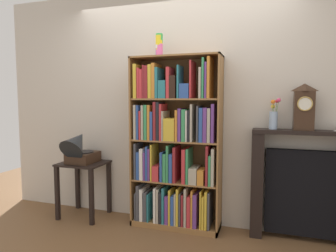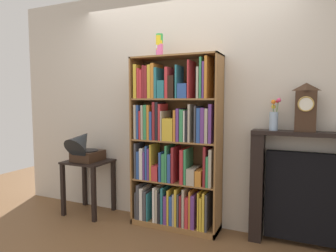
{
  "view_description": "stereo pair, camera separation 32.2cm",
  "coord_description": "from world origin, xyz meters",
  "px_view_note": "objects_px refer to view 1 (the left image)",
  "views": [
    {
      "loc": [
        0.91,
        -2.95,
        1.4
      ],
      "look_at": [
        -0.09,
        0.1,
        1.12
      ],
      "focal_mm": 31.57,
      "sensor_mm": 36.0,
      "label": 1
    },
    {
      "loc": [
        1.21,
        -2.84,
        1.4
      ],
      "look_at": [
        -0.09,
        0.1,
        1.12
      ],
      "focal_mm": 31.57,
      "sensor_mm": 36.0,
      "label": 2
    }
  ],
  "objects_px": {
    "fireplace_mantel": "(303,187)",
    "flower_vase": "(274,117)",
    "gramophone": "(79,148)",
    "bookshelf": "(174,150)",
    "side_table_left": "(84,176)",
    "cup_stack": "(159,45)",
    "mantel_clock": "(304,107)"
  },
  "relations": [
    {
      "from": "side_table_left",
      "to": "gramophone",
      "type": "distance_m",
      "value": 0.37
    },
    {
      "from": "gramophone",
      "to": "fireplace_mantel",
      "type": "relative_size",
      "value": 0.43
    },
    {
      "from": "side_table_left",
      "to": "bookshelf",
      "type": "bearing_deg",
      "value": 2.96
    },
    {
      "from": "cup_stack",
      "to": "fireplace_mantel",
      "type": "relative_size",
      "value": 0.22
    },
    {
      "from": "bookshelf",
      "to": "flower_vase",
      "type": "bearing_deg",
      "value": 3.77
    },
    {
      "from": "fireplace_mantel",
      "to": "bookshelf",
      "type": "bearing_deg",
      "value": -176.4
    },
    {
      "from": "bookshelf",
      "to": "fireplace_mantel",
      "type": "bearing_deg",
      "value": 3.6
    },
    {
      "from": "mantel_clock",
      "to": "flower_vase",
      "type": "relative_size",
      "value": 1.45
    },
    {
      "from": "gramophone",
      "to": "fireplace_mantel",
      "type": "distance_m",
      "value": 2.45
    },
    {
      "from": "bookshelf",
      "to": "fireplace_mantel",
      "type": "distance_m",
      "value": 1.35
    },
    {
      "from": "gramophone",
      "to": "fireplace_mantel",
      "type": "height_order",
      "value": "gramophone"
    },
    {
      "from": "side_table_left",
      "to": "fireplace_mantel",
      "type": "height_order",
      "value": "fireplace_mantel"
    },
    {
      "from": "cup_stack",
      "to": "gramophone",
      "type": "xyz_separation_m",
      "value": [
        -0.95,
        -0.13,
        -1.14
      ]
    },
    {
      "from": "fireplace_mantel",
      "to": "mantel_clock",
      "type": "relative_size",
      "value": 2.48
    },
    {
      "from": "bookshelf",
      "to": "side_table_left",
      "type": "xyz_separation_m",
      "value": [
        -1.11,
        -0.06,
        -0.37
      ]
    },
    {
      "from": "bookshelf",
      "to": "flower_vase",
      "type": "xyz_separation_m",
      "value": [
        1.02,
        0.07,
        0.37
      ]
    },
    {
      "from": "side_table_left",
      "to": "fireplace_mantel",
      "type": "bearing_deg",
      "value": 3.3
    },
    {
      "from": "gramophone",
      "to": "bookshelf",
      "type": "bearing_deg",
      "value": 6.75
    },
    {
      "from": "bookshelf",
      "to": "flower_vase",
      "type": "height_order",
      "value": "bookshelf"
    },
    {
      "from": "mantel_clock",
      "to": "bookshelf",
      "type": "bearing_deg",
      "value": -177.16
    },
    {
      "from": "gramophone",
      "to": "flower_vase",
      "type": "height_order",
      "value": "flower_vase"
    },
    {
      "from": "side_table_left",
      "to": "gramophone",
      "type": "xyz_separation_m",
      "value": [
        0.0,
        -0.07,
        0.36
      ]
    },
    {
      "from": "fireplace_mantel",
      "to": "cup_stack",
      "type": "bearing_deg",
      "value": -176.66
    },
    {
      "from": "fireplace_mantel",
      "to": "flower_vase",
      "type": "relative_size",
      "value": 3.59
    },
    {
      "from": "bookshelf",
      "to": "mantel_clock",
      "type": "xyz_separation_m",
      "value": [
        1.29,
        0.06,
        0.48
      ]
    },
    {
      "from": "cup_stack",
      "to": "gramophone",
      "type": "distance_m",
      "value": 1.49
    },
    {
      "from": "mantel_clock",
      "to": "cup_stack",
      "type": "bearing_deg",
      "value": -177.33
    },
    {
      "from": "bookshelf",
      "to": "fireplace_mantel",
      "type": "relative_size",
      "value": 1.68
    },
    {
      "from": "cup_stack",
      "to": "mantel_clock",
      "type": "height_order",
      "value": "cup_stack"
    },
    {
      "from": "gramophone",
      "to": "cup_stack",
      "type": "bearing_deg",
      "value": 7.68
    },
    {
      "from": "side_table_left",
      "to": "fireplace_mantel",
      "type": "relative_size",
      "value": 0.59
    },
    {
      "from": "gramophone",
      "to": "flower_vase",
      "type": "distance_m",
      "value": 2.17
    }
  ]
}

